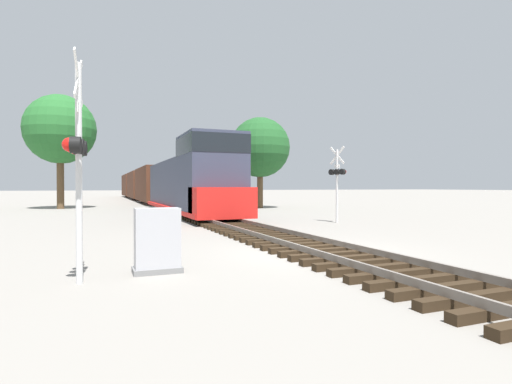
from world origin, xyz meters
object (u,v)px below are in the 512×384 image
freight_train (150,185)px  relay_cabinet (157,241)px  tree_mid_background (60,130)px  crossing_signal_far (337,176)px  tree_far_right (260,148)px  crossing_signal_near (77,152)px

freight_train → relay_cabinet: freight_train is taller
freight_train → tree_mid_background: size_ratio=6.50×
crossing_signal_far → tree_far_right: size_ratio=0.50×
freight_train → tree_far_right: tree_far_right is taller
freight_train → crossing_signal_far: size_ratio=15.71×
tree_mid_background → tree_far_right: bearing=-17.9°
relay_cabinet → tree_mid_background: size_ratio=0.15×
relay_cabinet → tree_mid_background: 28.96m
freight_train → tree_far_right: bearing=-65.4°
freight_train → crossing_signal_far: bearing=-79.2°
crossing_signal_far → tree_mid_background: 24.40m
freight_train → crossing_signal_near: bearing=-98.7°
tree_far_right → relay_cabinet: bearing=-117.2°
freight_train → crossing_signal_far: (5.78, -30.22, 0.38)m
crossing_signal_near → tree_mid_background: bearing=-168.7°
crossing_signal_near → relay_cabinet: bearing=112.6°
crossing_signal_far → tree_mid_background: (-14.29, 19.33, 4.16)m
freight_train → relay_cabinet: (-4.47, -38.95, -1.35)m
crossing_signal_near → crossing_signal_far: (11.80, 9.18, -0.08)m
crossing_signal_far → relay_cabinet: size_ratio=2.82×
crossing_signal_far → tree_mid_background: bearing=18.7°
tree_mid_background → crossing_signal_near: bearing=-85.0°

